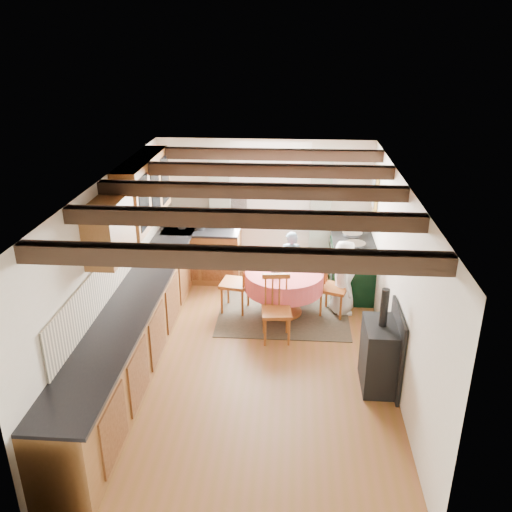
# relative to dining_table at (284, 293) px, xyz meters

# --- Properties ---
(floor) EXTENTS (3.60, 5.50, 0.00)m
(floor) POSITION_rel_dining_table_xyz_m (-0.39, -1.27, -0.36)
(floor) COLOR brown
(floor) RESTS_ON ground
(ceiling) EXTENTS (3.60, 5.50, 0.00)m
(ceiling) POSITION_rel_dining_table_xyz_m (-0.39, -1.27, 2.04)
(ceiling) COLOR white
(ceiling) RESTS_ON ground
(wall_back) EXTENTS (3.60, 0.00, 2.40)m
(wall_back) POSITION_rel_dining_table_xyz_m (-0.39, 1.48, 0.84)
(wall_back) COLOR silver
(wall_back) RESTS_ON ground
(wall_front) EXTENTS (3.60, 0.00, 2.40)m
(wall_front) POSITION_rel_dining_table_xyz_m (-0.39, -4.02, 0.84)
(wall_front) COLOR silver
(wall_front) RESTS_ON ground
(wall_left) EXTENTS (0.00, 5.50, 2.40)m
(wall_left) POSITION_rel_dining_table_xyz_m (-2.19, -1.27, 0.84)
(wall_left) COLOR silver
(wall_left) RESTS_ON ground
(wall_right) EXTENTS (0.00, 5.50, 2.40)m
(wall_right) POSITION_rel_dining_table_xyz_m (1.41, -1.27, 0.84)
(wall_right) COLOR silver
(wall_right) RESTS_ON ground
(beam_a) EXTENTS (3.60, 0.16, 0.16)m
(beam_a) POSITION_rel_dining_table_xyz_m (-0.39, -3.27, 1.95)
(beam_a) COLOR black
(beam_a) RESTS_ON ceiling
(beam_b) EXTENTS (3.60, 0.16, 0.16)m
(beam_b) POSITION_rel_dining_table_xyz_m (-0.39, -2.27, 1.95)
(beam_b) COLOR black
(beam_b) RESTS_ON ceiling
(beam_c) EXTENTS (3.60, 0.16, 0.16)m
(beam_c) POSITION_rel_dining_table_xyz_m (-0.39, -1.27, 1.95)
(beam_c) COLOR black
(beam_c) RESTS_ON ceiling
(beam_d) EXTENTS (3.60, 0.16, 0.16)m
(beam_d) POSITION_rel_dining_table_xyz_m (-0.39, -0.27, 1.95)
(beam_d) COLOR black
(beam_d) RESTS_ON ceiling
(beam_e) EXTENTS (3.60, 0.16, 0.16)m
(beam_e) POSITION_rel_dining_table_xyz_m (-0.39, 0.73, 1.95)
(beam_e) COLOR black
(beam_e) RESTS_ON ceiling
(splash_left) EXTENTS (0.02, 4.50, 0.55)m
(splash_left) POSITION_rel_dining_table_xyz_m (-2.17, -0.97, 0.84)
(splash_left) COLOR beige
(splash_left) RESTS_ON wall_left
(splash_back) EXTENTS (1.40, 0.02, 0.55)m
(splash_back) POSITION_rel_dining_table_xyz_m (-1.39, 1.46, 0.84)
(splash_back) COLOR beige
(splash_back) RESTS_ON wall_back
(base_cabinet_left) EXTENTS (0.60, 5.30, 0.88)m
(base_cabinet_left) POSITION_rel_dining_table_xyz_m (-1.89, -1.27, 0.08)
(base_cabinet_left) COLOR brown
(base_cabinet_left) RESTS_ON floor
(base_cabinet_back) EXTENTS (1.30, 0.60, 0.88)m
(base_cabinet_back) POSITION_rel_dining_table_xyz_m (-1.44, 1.18, 0.08)
(base_cabinet_back) COLOR brown
(base_cabinet_back) RESTS_ON floor
(worktop_left) EXTENTS (0.64, 5.30, 0.04)m
(worktop_left) POSITION_rel_dining_table_xyz_m (-1.87, -1.27, 0.54)
(worktop_left) COLOR black
(worktop_left) RESTS_ON base_cabinet_left
(worktop_back) EXTENTS (1.30, 0.64, 0.04)m
(worktop_back) POSITION_rel_dining_table_xyz_m (-1.44, 1.16, 0.54)
(worktop_back) COLOR black
(worktop_back) RESTS_ON base_cabinet_back
(wall_cabinet_glass) EXTENTS (0.34, 1.80, 0.90)m
(wall_cabinet_glass) POSITION_rel_dining_table_xyz_m (-2.02, -0.07, 1.59)
(wall_cabinet_glass) COLOR brown
(wall_cabinet_glass) RESTS_ON wall_left
(wall_cabinet_solid) EXTENTS (0.34, 0.90, 0.70)m
(wall_cabinet_solid) POSITION_rel_dining_table_xyz_m (-2.02, -1.57, 1.54)
(wall_cabinet_solid) COLOR brown
(wall_cabinet_solid) RESTS_ON wall_left
(window_frame) EXTENTS (1.34, 0.03, 1.54)m
(window_frame) POSITION_rel_dining_table_xyz_m (-0.29, 1.47, 1.24)
(window_frame) COLOR white
(window_frame) RESTS_ON wall_back
(window_pane) EXTENTS (1.20, 0.01, 1.40)m
(window_pane) POSITION_rel_dining_table_xyz_m (-0.29, 1.47, 1.24)
(window_pane) COLOR white
(window_pane) RESTS_ON wall_back
(curtain_left) EXTENTS (0.35, 0.10, 2.10)m
(curtain_left) POSITION_rel_dining_table_xyz_m (-1.14, 1.38, 0.74)
(curtain_left) COLOR #A7A9A6
(curtain_left) RESTS_ON wall_back
(curtain_right) EXTENTS (0.35, 0.10, 2.10)m
(curtain_right) POSITION_rel_dining_table_xyz_m (0.56, 1.38, 0.74)
(curtain_right) COLOR #A7A9A6
(curtain_right) RESTS_ON wall_back
(curtain_rod) EXTENTS (2.00, 0.03, 0.03)m
(curtain_rod) POSITION_rel_dining_table_xyz_m (-0.29, 1.38, 1.84)
(curtain_rod) COLOR black
(curtain_rod) RESTS_ON wall_back
(wall_picture) EXTENTS (0.04, 0.50, 0.60)m
(wall_picture) POSITION_rel_dining_table_xyz_m (1.38, 1.03, 1.34)
(wall_picture) COLOR gold
(wall_picture) RESTS_ON wall_right
(wall_plate) EXTENTS (0.30, 0.02, 0.30)m
(wall_plate) POSITION_rel_dining_table_xyz_m (0.66, 1.45, 1.34)
(wall_plate) COLOR silver
(wall_plate) RESTS_ON wall_back
(rug) EXTENTS (1.98, 1.54, 0.01)m
(rug) POSITION_rel_dining_table_xyz_m (0.00, 0.00, -0.35)
(rug) COLOR #4D4130
(rug) RESTS_ON floor
(dining_table) EXTENTS (1.18, 1.18, 0.71)m
(dining_table) POSITION_rel_dining_table_xyz_m (0.00, 0.00, 0.00)
(dining_table) COLOR #ED4846
(dining_table) RESTS_ON floor
(chair_near) EXTENTS (0.45, 0.47, 0.95)m
(chair_near) POSITION_rel_dining_table_xyz_m (-0.08, -0.75, 0.12)
(chair_near) COLOR brown
(chair_near) RESTS_ON floor
(chair_left) EXTENTS (0.51, 0.50, 1.00)m
(chair_left) POSITION_rel_dining_table_xyz_m (-0.75, 0.07, 0.14)
(chair_left) COLOR brown
(chair_left) RESTS_ON floor
(chair_right) EXTENTS (0.53, 0.51, 0.94)m
(chair_right) POSITION_rel_dining_table_xyz_m (0.76, 0.06, 0.12)
(chair_right) COLOR brown
(chair_right) RESTS_ON floor
(aga_range) EXTENTS (0.67, 1.04, 0.96)m
(aga_range) POSITION_rel_dining_table_xyz_m (1.08, 0.79, 0.12)
(aga_range) COLOR black
(aga_range) RESTS_ON floor
(cast_iron_stove) EXTENTS (0.39, 0.66, 1.31)m
(cast_iron_stove) POSITION_rel_dining_table_xyz_m (1.19, -1.71, 0.30)
(cast_iron_stove) COLOR black
(cast_iron_stove) RESTS_ON floor
(child_far) EXTENTS (0.41, 0.28, 1.08)m
(child_far) POSITION_rel_dining_table_xyz_m (0.09, 0.74, 0.18)
(child_far) COLOR #496274
(child_far) RESTS_ON floor
(child_right) EXTENTS (0.41, 0.60, 1.17)m
(child_right) POSITION_rel_dining_table_xyz_m (0.89, 0.14, 0.23)
(child_right) COLOR silver
(child_right) RESTS_ON floor
(bowl_a) EXTENTS (0.28, 0.28, 0.05)m
(bowl_a) POSITION_rel_dining_table_xyz_m (0.01, 0.21, 0.38)
(bowl_a) COLOR silver
(bowl_a) RESTS_ON dining_table
(bowl_b) EXTENTS (0.25, 0.25, 0.06)m
(bowl_b) POSITION_rel_dining_table_xyz_m (-0.08, -0.04, 0.38)
(bowl_b) COLOR silver
(bowl_b) RESTS_ON dining_table
(cup) EXTENTS (0.15, 0.15, 0.10)m
(cup) POSITION_rel_dining_table_xyz_m (-0.15, -0.13, 0.41)
(cup) COLOR silver
(cup) RESTS_ON dining_table
(canister_tall) EXTENTS (0.15, 0.15, 0.25)m
(canister_tall) POSITION_rel_dining_table_xyz_m (-1.78, 1.21, 0.69)
(canister_tall) COLOR #262628
(canister_tall) RESTS_ON worktop_back
(canister_wide) EXTENTS (0.18, 0.18, 0.20)m
(canister_wide) POSITION_rel_dining_table_xyz_m (-1.47, 1.19, 0.66)
(canister_wide) COLOR #262628
(canister_wide) RESTS_ON worktop_back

